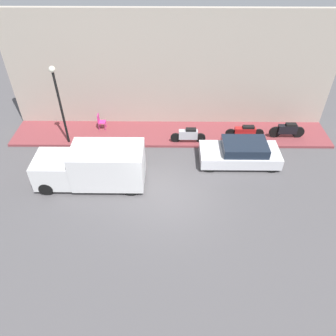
{
  "coord_description": "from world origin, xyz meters",
  "views": [
    {
      "loc": [
        -10.55,
        -0.01,
        10.5
      ],
      "look_at": [
        1.32,
        0.11,
        0.6
      ],
      "focal_mm": 35.0,
      "sensor_mm": 36.0,
      "label": 1
    }
  ],
  "objects_px": {
    "scooter_silver": "(188,135)",
    "streetlamp": "(58,96)",
    "delivery_van": "(92,166)",
    "motorcycle_black": "(287,130)",
    "parked_car": "(241,153)",
    "motorcycle_red": "(245,131)",
    "cafe_chair": "(100,121)"
  },
  "relations": [
    {
      "from": "motorcycle_black",
      "to": "streetlamp",
      "type": "relative_size",
      "value": 0.45
    },
    {
      "from": "parked_car",
      "to": "motorcycle_black",
      "type": "xyz_separation_m",
      "value": [
        2.06,
        -2.89,
        0.04
      ]
    },
    {
      "from": "scooter_silver",
      "to": "cafe_chair",
      "type": "bearing_deg",
      "value": 75.54
    },
    {
      "from": "streetlamp",
      "to": "cafe_chair",
      "type": "bearing_deg",
      "value": -49.84
    },
    {
      "from": "parked_car",
      "to": "delivery_van",
      "type": "xyz_separation_m",
      "value": [
        -1.62,
        7.11,
        0.41
      ]
    },
    {
      "from": "cafe_chair",
      "to": "streetlamp",
      "type": "bearing_deg",
      "value": 130.16
    },
    {
      "from": "cafe_chair",
      "to": "scooter_silver",
      "type": "bearing_deg",
      "value": -104.46
    },
    {
      "from": "parked_car",
      "to": "scooter_silver",
      "type": "height_order",
      "value": "parked_car"
    },
    {
      "from": "parked_car",
      "to": "scooter_silver",
      "type": "relative_size",
      "value": 2.1
    },
    {
      "from": "delivery_van",
      "to": "motorcycle_red",
      "type": "relative_size",
      "value": 2.35
    },
    {
      "from": "parked_car",
      "to": "cafe_chair",
      "type": "distance_m",
      "value": 8.03
    },
    {
      "from": "delivery_van",
      "to": "streetlamp",
      "type": "bearing_deg",
      "value": 32.28
    },
    {
      "from": "scooter_silver",
      "to": "motorcycle_black",
      "type": "bearing_deg",
      "value": -84.7
    },
    {
      "from": "parked_car",
      "to": "cafe_chair",
      "type": "relative_size",
      "value": 4.3
    },
    {
      "from": "scooter_silver",
      "to": "motorcycle_black",
      "type": "height_order",
      "value": "motorcycle_black"
    },
    {
      "from": "parked_car",
      "to": "motorcycle_red",
      "type": "distance_m",
      "value": 2.05
    },
    {
      "from": "motorcycle_black",
      "to": "streetlamp",
      "type": "height_order",
      "value": "streetlamp"
    },
    {
      "from": "delivery_van",
      "to": "motorcycle_black",
      "type": "distance_m",
      "value": 10.66
    },
    {
      "from": "scooter_silver",
      "to": "motorcycle_red",
      "type": "xyz_separation_m",
      "value": [
        0.42,
        -3.13,
        -0.03
      ]
    },
    {
      "from": "streetlamp",
      "to": "motorcycle_black",
      "type": "bearing_deg",
      "value": -87.36
    },
    {
      "from": "streetlamp",
      "to": "scooter_silver",
      "type": "bearing_deg",
      "value": -89.59
    },
    {
      "from": "delivery_van",
      "to": "motorcycle_red",
      "type": "height_order",
      "value": "delivery_van"
    },
    {
      "from": "motorcycle_red",
      "to": "cafe_chair",
      "type": "bearing_deg",
      "value": 83.95
    },
    {
      "from": "parked_car",
      "to": "streetlamp",
      "type": "relative_size",
      "value": 0.93
    },
    {
      "from": "parked_car",
      "to": "streetlamp",
      "type": "xyz_separation_m",
      "value": [
        1.51,
        9.08,
        2.3
      ]
    },
    {
      "from": "cafe_chair",
      "to": "delivery_van",
      "type": "bearing_deg",
      "value": -174.77
    },
    {
      "from": "motorcycle_black",
      "to": "motorcycle_red",
      "type": "relative_size",
      "value": 0.91
    },
    {
      "from": "scooter_silver",
      "to": "streetlamp",
      "type": "bearing_deg",
      "value": 90.41
    },
    {
      "from": "delivery_van",
      "to": "motorcycle_red",
      "type": "bearing_deg",
      "value": -64.9
    },
    {
      "from": "motorcycle_red",
      "to": "delivery_van",
      "type": "bearing_deg",
      "value": 115.1
    },
    {
      "from": "delivery_van",
      "to": "cafe_chair",
      "type": "height_order",
      "value": "delivery_van"
    },
    {
      "from": "delivery_van",
      "to": "scooter_silver",
      "type": "bearing_deg",
      "value": -55.05
    }
  ]
}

